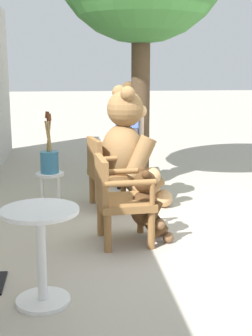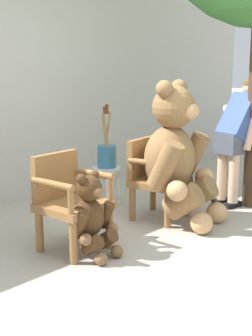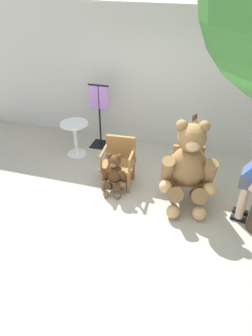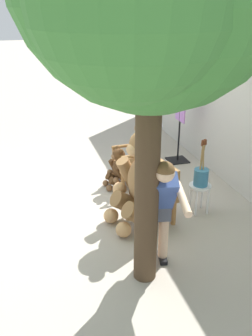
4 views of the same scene
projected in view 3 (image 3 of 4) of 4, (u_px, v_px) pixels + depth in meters
ground_plane at (142, 211)px, 5.36m from camera, size 60.00×60.00×0.00m
back_wall at (174, 81)px, 6.51m from camera, size 10.00×0.16×2.80m
wooden_chair_left at (119, 161)px, 5.79m from camera, size 0.60×0.56×0.86m
wooden_chair_right at (187, 172)px, 5.50m from camera, size 0.65×0.62×0.86m
teddy_bear_large at (189, 167)px, 5.13m from camera, size 0.92×0.92×1.49m
teddy_bear_small at (114, 174)px, 5.61m from camera, size 0.45×0.43×0.74m
white_stool at (190, 156)px, 6.12m from camera, size 0.34×0.34×0.46m
brush_bucket at (192, 143)px, 5.98m from camera, size 0.22×0.22×0.74m
round_side_table at (75, 135)px, 6.62m from camera, size 0.56×0.56×0.72m
clothing_display_stand at (100, 115)px, 6.80m from camera, size 0.44×0.40×1.36m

